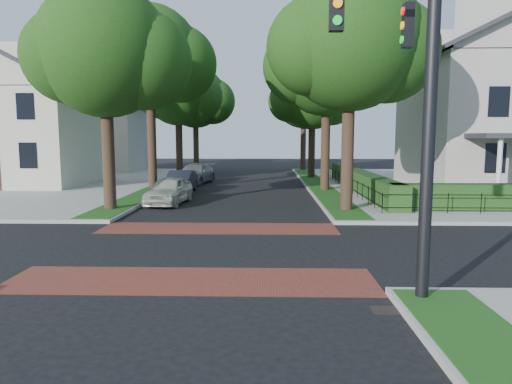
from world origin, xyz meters
TOP-DOWN VIEW (x-y plane):
  - ground at (0.00, 0.00)m, footprint 120.00×120.00m
  - crosswalk_far at (0.00, 3.20)m, footprint 9.00×2.20m
  - crosswalk_near at (0.00, -3.20)m, footprint 9.00×2.20m
  - storm_drain at (4.30, -5.00)m, footprint 0.65×0.45m
  - grass_strip_ne at (5.40, 19.10)m, footprint 1.60×29.80m
  - grass_strip_nw at (-5.40, 19.10)m, footprint 1.60×29.80m
  - tree_right_near at (5.60, 7.24)m, footprint 7.75×6.67m
  - tree_right_mid at (5.61, 15.25)m, footprint 8.25×7.09m
  - tree_right_far at (5.60, 24.22)m, footprint 7.25×6.23m
  - tree_right_back at (5.60, 33.23)m, footprint 7.50×6.45m
  - tree_left_near at (-5.40, 7.23)m, footprint 7.50×6.45m
  - tree_left_mid at (-5.39, 15.24)m, footprint 8.00×6.88m
  - tree_left_far at (-5.40, 24.22)m, footprint 7.00×6.02m
  - tree_left_back at (-5.40, 33.24)m, footprint 7.75×6.66m
  - hedge_main_road at (7.70, 15.00)m, footprint 1.00×18.00m
  - fence_main_road at (6.90, 15.00)m, footprint 0.06×18.00m
  - house_left_near at (-15.49, 17.99)m, footprint 10.00×9.00m
  - house_left_far at (-15.49, 31.99)m, footprint 10.00×9.00m
  - traffic_signal at (4.89, -4.41)m, footprint 2.17×2.00m
  - parked_car_front at (-3.27, 9.48)m, footprint 2.10×4.39m
  - parked_car_middle at (-3.60, 14.44)m, footprint 1.59×4.24m
  - parked_car_rear at (-3.60, 20.06)m, footprint 2.88×5.33m

SIDE VIEW (x-z plane):
  - ground at x=0.00m, z-range 0.00..0.00m
  - crosswalk_far at x=0.00m, z-range 0.00..0.01m
  - crosswalk_near at x=0.00m, z-range 0.00..0.01m
  - storm_drain at x=4.30m, z-range 0.00..0.01m
  - grass_strip_ne at x=5.40m, z-range 0.15..0.17m
  - grass_strip_nw at x=-5.40m, z-range 0.15..0.17m
  - fence_main_road at x=6.90m, z-range 0.15..1.05m
  - parked_car_middle at x=-3.60m, z-range 0.00..1.38m
  - parked_car_front at x=-3.27m, z-range 0.00..1.45m
  - parked_car_rear at x=-3.60m, z-range 0.00..1.47m
  - hedge_main_road at x=7.70m, z-range 0.15..1.35m
  - traffic_signal at x=4.89m, z-range 0.71..8.71m
  - house_left_near at x=-15.49m, z-range -0.03..10.11m
  - house_left_far at x=-15.49m, z-range -0.03..10.11m
  - tree_right_far at x=5.60m, z-range 2.04..11.78m
  - tree_left_far at x=-5.40m, z-range 2.19..12.05m
  - tree_right_back at x=5.60m, z-range 2.17..12.37m
  - tree_left_near at x=-5.40m, z-range 2.17..12.37m
  - tree_left_back at x=-5.40m, z-range 2.19..12.63m
  - tree_right_near at x=5.60m, z-range 2.30..12.96m
  - tree_right_mid at x=5.61m, z-range 2.38..13.60m
  - tree_left_mid at x=-5.39m, z-range 2.60..14.08m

